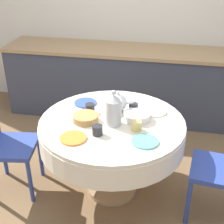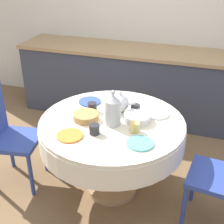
# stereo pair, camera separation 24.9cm
# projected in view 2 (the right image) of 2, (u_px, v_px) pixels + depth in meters

# --- Properties ---
(ground_plane) EXTENTS (12.00, 12.00, 0.00)m
(ground_plane) POSITION_uv_depth(u_px,v_px,m) (112.00, 189.00, 2.87)
(ground_plane) COLOR brown
(wall_back) EXTENTS (7.00, 0.05, 2.60)m
(wall_back) POSITION_uv_depth(u_px,v_px,m) (157.00, 9.00, 3.78)
(wall_back) COLOR silver
(wall_back) RESTS_ON ground_plane
(kitchen_counter) EXTENTS (3.24, 0.64, 0.89)m
(kitchen_counter) POSITION_uv_depth(u_px,v_px,m) (148.00, 84.00, 3.90)
(kitchen_counter) COLOR #383D4C
(kitchen_counter) RESTS_ON ground_plane
(dining_table) EXTENTS (1.20, 1.20, 0.73)m
(dining_table) POSITION_uv_depth(u_px,v_px,m) (112.00, 134.00, 2.59)
(dining_table) COLOR tan
(dining_table) RESTS_ON ground_plane
(chair_right) EXTENTS (0.46, 0.46, 0.94)m
(chair_right) POSITION_uv_depth(u_px,v_px,m) (7.00, 132.00, 2.75)
(chair_right) COLOR #2D428E
(chair_right) RESTS_ON ground_plane
(plate_near_left) EXTENTS (0.20, 0.20, 0.01)m
(plate_near_left) POSITION_uv_depth(u_px,v_px,m) (70.00, 136.00, 2.32)
(plate_near_left) COLOR orange
(plate_near_left) RESTS_ON dining_table
(cup_near_left) EXTENTS (0.08, 0.08, 0.08)m
(cup_near_left) POSITION_uv_depth(u_px,v_px,m) (94.00, 129.00, 2.34)
(cup_near_left) COLOR #28282D
(cup_near_left) RESTS_ON dining_table
(plate_near_right) EXTENTS (0.20, 0.20, 0.01)m
(plate_near_right) POSITION_uv_depth(u_px,v_px,m) (140.00, 143.00, 2.23)
(plate_near_right) COLOR #60BCB7
(plate_near_right) RESTS_ON dining_table
(cup_near_right) EXTENTS (0.08, 0.08, 0.08)m
(cup_near_right) POSITION_uv_depth(u_px,v_px,m) (134.00, 127.00, 2.36)
(cup_near_right) COLOR #DBB766
(cup_near_right) RESTS_ON dining_table
(plate_far_left) EXTENTS (0.20, 0.20, 0.01)m
(plate_far_left) POSITION_uv_depth(u_px,v_px,m) (90.00, 102.00, 2.82)
(plate_far_left) COLOR #3856AD
(plate_far_left) RESTS_ON dining_table
(cup_far_left) EXTENTS (0.08, 0.08, 0.08)m
(cup_far_left) POSITION_uv_depth(u_px,v_px,m) (92.00, 107.00, 2.66)
(cup_far_left) COLOR #28282D
(cup_far_left) RESTS_ON dining_table
(plate_far_right) EXTENTS (0.20, 0.20, 0.01)m
(plate_far_right) POSITION_uv_depth(u_px,v_px,m) (157.00, 114.00, 2.62)
(plate_far_right) COLOR white
(plate_far_right) RESTS_ON dining_table
(cup_far_right) EXTENTS (0.08, 0.08, 0.08)m
(cup_far_right) POSITION_uv_depth(u_px,v_px,m) (135.00, 109.00, 2.62)
(cup_far_right) COLOR #28282D
(cup_far_right) RESTS_ON dining_table
(coffee_carafe) EXTENTS (0.13, 0.13, 0.29)m
(coffee_carafe) POSITION_uv_depth(u_px,v_px,m) (113.00, 110.00, 2.42)
(coffee_carafe) COLOR #B2B2B7
(coffee_carafe) RESTS_ON dining_table
(teapot) EXTENTS (0.21, 0.15, 0.19)m
(teapot) POSITION_uv_depth(u_px,v_px,m) (120.00, 103.00, 2.62)
(teapot) COLOR white
(teapot) RESTS_ON dining_table
(bread_basket) EXTENTS (0.21, 0.21, 0.06)m
(bread_basket) POSITION_uv_depth(u_px,v_px,m) (86.00, 117.00, 2.53)
(bread_basket) COLOR #AD844C
(bread_basket) RESTS_ON dining_table
(fruit_bowl) EXTENTS (0.22, 0.22, 0.06)m
(fruit_bowl) POSITION_uv_depth(u_px,v_px,m) (137.00, 118.00, 2.51)
(fruit_bowl) COLOR silver
(fruit_bowl) RESTS_ON dining_table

